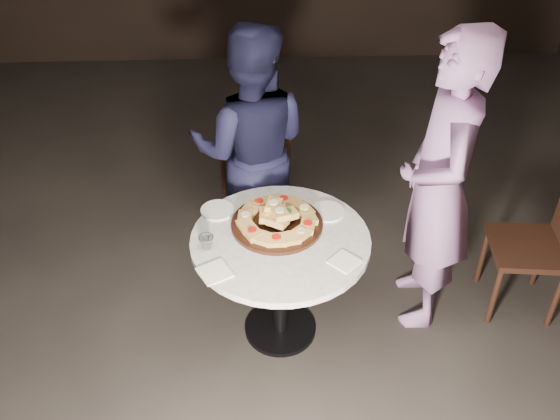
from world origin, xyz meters
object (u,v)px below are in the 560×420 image
Objects in this scene: chair_right at (546,239)px; water_glass at (206,242)px; diner_navy at (251,149)px; diner_teal at (438,187)px; table at (280,257)px; serving_board at (277,224)px; chair_far at (256,150)px; focaccia_pile at (277,218)px.

water_glass is at bearing -77.43° from chair_right.
diner_teal reaches higher than diner_navy.
table is 0.38m from water_glass.
diner_teal is at bearing 4.66° from serving_board.
serving_board is 0.56× the size of chair_far.
focaccia_pile is 1.03m from chair_far.
chair_right is at bearing 165.50° from diner_navy.
water_glass is 0.77m from diner_navy.
table is 1.36× the size of chair_right.
serving_board is 0.61m from diner_navy.
focaccia_pile is 0.25× the size of diner_teal.
diner_teal is at bearing 10.78° from water_glass.
chair_far is 0.50× the size of diner_teal.
chair_right is (1.41, 0.06, -0.23)m from focaccia_pile.
table is 0.16m from serving_board.
focaccia_pile is 5.67× the size of water_glass.
chair_far is (-0.11, 1.09, -0.06)m from table.
diner_navy reaches higher than chair_right.
chair_far is at bearing 95.48° from focaccia_pile.
diner_teal is at bearing 4.65° from focaccia_pile.
focaccia_pile is 0.28× the size of diner_navy.
focaccia_pile is at bearing 77.56° from chair_far.
diner_teal reaches higher than focaccia_pile.
water_glass is 1.19m from chair_far.
serving_board is 0.80m from diner_teal.
diner_teal is at bearing 11.56° from table.
chair_right is (1.51, -0.94, -0.00)m from chair_far.
diner_teal is (-0.62, 0.01, 0.35)m from chair_right.
serving_board reaches higher than table.
table is 1.36× the size of chair_far.
focaccia_pile is 0.80m from diner_teal.
chair_far is at bearing -88.83° from diner_navy.
chair_right is (1.41, 0.06, -0.20)m from serving_board.
chair_far is 0.55× the size of diner_navy.
water_glass is at bearing 78.78° from diner_navy.
serving_board is at bearing -81.31° from diner_teal.
focaccia_pile is at bearing 97.87° from table.
water_glass is 1.77m from chair_right.
chair_far reaches higher than table.
focaccia_pile is at bearing 24.05° from water_glass.
chair_right is at bearing 93.25° from diner_teal.
diner_teal is at bearing -84.91° from chair_right.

